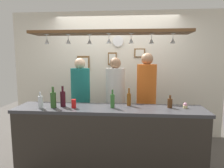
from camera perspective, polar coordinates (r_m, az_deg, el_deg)
ground_plane at (r=3.55m, az=-0.15°, el=-20.35°), size 8.00×8.00×0.00m
back_wall at (r=4.25m, az=1.20°, el=2.68°), size 4.40×0.06×2.60m
bar_counter at (r=2.83m, az=-1.11°, el=-13.44°), size 2.70×0.55×0.96m
overhead_glass_rack at (r=2.86m, az=-0.73°, el=14.43°), size 2.20×0.36×0.04m
hanging_wineglass_far_left at (r=3.04m, az=-17.98°, el=11.54°), size 0.07×0.07×0.13m
hanging_wineglass_left at (r=2.93m, az=-12.30°, el=11.90°), size 0.07×0.07×0.13m
hanging_wineglass_center_left at (r=2.91m, az=-6.38°, el=12.05°), size 0.07×0.07×0.13m
hanging_wineglass_center at (r=2.78m, az=-0.81°, el=12.31°), size 0.07×0.07×0.13m
hanging_wineglass_center_right at (r=2.79m, az=5.45°, el=12.26°), size 0.07×0.07×0.13m
hanging_wineglass_right at (r=2.88m, az=11.15°, el=12.01°), size 0.07×0.07×0.13m
hanging_wineglass_far_right at (r=2.90m, az=16.90°, el=11.79°), size 0.07×0.07×0.13m
person_left_teal_shirt at (r=3.69m, az=-8.90°, el=-2.96°), size 0.34×0.34×1.65m
person_middle_white_patterned_shirt at (r=3.59m, az=0.93°, el=-3.08°), size 0.34×0.34×1.66m
person_right_orange_shirt at (r=3.58m, az=9.73°, el=-2.38°), size 0.34×0.34×1.74m
bottle_wine_dark_red at (r=3.00m, az=-13.77°, el=-4.01°), size 0.08×0.08×0.30m
bottle_beer_green_import at (r=2.85m, az=0.14°, el=-4.71°), size 0.06×0.06×0.26m
bottle_beer_amber_tall at (r=2.99m, az=4.82°, el=-4.23°), size 0.06×0.06×0.26m
bottle_soda_clear at (r=3.01m, az=-19.65°, el=-4.73°), size 0.06×0.06×0.23m
bottle_champagne_green at (r=2.97m, az=-16.34°, el=-4.21°), size 0.08×0.08×0.30m
bottle_beer_brown_stubby at (r=2.97m, az=16.13°, el=-5.16°), size 0.07×0.07×0.18m
drink_can at (r=2.90m, az=-10.80°, el=-5.50°), size 0.07×0.07×0.12m
cupcake at (r=3.02m, az=20.07°, el=-5.79°), size 0.06×0.06×0.08m
picture_frame_crest at (r=4.20m, az=0.09°, el=7.18°), size 0.18×0.02×0.26m
picture_frame_lower_pair at (r=4.20m, az=9.45°, el=3.90°), size 0.30×0.02×0.18m
picture_frame_upper_small at (r=4.19m, az=7.85°, el=8.73°), size 0.22×0.02×0.18m
picture_frame_caricature at (r=4.30m, az=-8.11°, el=5.63°), size 0.26×0.02×0.34m
wall_clock at (r=4.19m, az=1.72°, el=12.04°), size 0.22×0.03×0.22m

